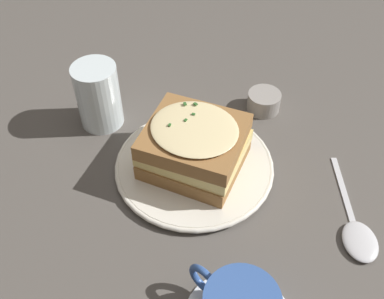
# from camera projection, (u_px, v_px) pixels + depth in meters

# --- Properties ---
(ground_plane) EXTENTS (2.40, 2.40, 0.00)m
(ground_plane) POSITION_uv_depth(u_px,v_px,m) (194.00, 169.00, 0.64)
(ground_plane) COLOR #514C47
(dinner_plate) EXTENTS (0.23, 0.23, 0.01)m
(dinner_plate) POSITION_uv_depth(u_px,v_px,m) (192.00, 166.00, 0.64)
(dinner_plate) COLOR silver
(dinner_plate) RESTS_ON ground_plane
(sandwich) EXTENTS (0.16, 0.17, 0.08)m
(sandwich) POSITION_uv_depth(u_px,v_px,m) (193.00, 147.00, 0.61)
(sandwich) COLOR olive
(sandwich) RESTS_ON dinner_plate
(water_glass) EXTENTS (0.07, 0.07, 0.10)m
(water_glass) POSITION_uv_depth(u_px,v_px,m) (98.00, 96.00, 0.68)
(water_glass) COLOR silver
(water_glass) RESTS_ON ground_plane
(spoon) EXTENTS (0.14, 0.14, 0.01)m
(spoon) POSITION_uv_depth(u_px,v_px,m) (358.00, 235.00, 0.56)
(spoon) COLOR silver
(spoon) RESTS_ON ground_plane
(condiment_pot) EXTENTS (0.05, 0.05, 0.03)m
(condiment_pot) POSITION_uv_depth(u_px,v_px,m) (264.00, 102.00, 0.72)
(condiment_pot) COLOR gray
(condiment_pot) RESTS_ON ground_plane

